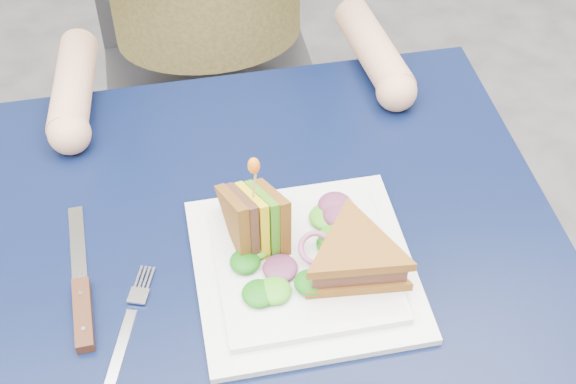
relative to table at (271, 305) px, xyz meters
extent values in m
cube|color=black|center=(0.00, 0.00, 0.06)|extent=(0.75, 0.75, 0.03)
cylinder|color=#595B5E|center=(-0.32, 0.32, -0.30)|extent=(0.04, 0.04, 0.70)
cylinder|color=#595B5E|center=(0.32, 0.32, -0.30)|extent=(0.04, 0.04, 0.70)
cube|color=#47474C|center=(0.00, 0.67, -0.20)|extent=(0.42, 0.40, 0.04)
cylinder|color=#47474C|center=(-0.18, 0.50, -0.44)|extent=(0.02, 0.02, 0.43)
cylinder|color=#47474C|center=(0.18, 0.50, -0.44)|extent=(0.02, 0.02, 0.43)
cylinder|color=#47474C|center=(-0.18, 0.84, -0.44)|extent=(0.02, 0.02, 0.43)
cylinder|color=#47474C|center=(0.18, 0.84, -0.44)|extent=(0.02, 0.02, 0.43)
cylinder|color=tan|center=(-0.23, 0.36, 0.11)|extent=(0.08, 0.20, 0.06)
sphere|color=tan|center=(-0.23, 0.26, 0.11)|extent=(0.06, 0.06, 0.06)
cylinder|color=tan|center=(0.23, 0.36, 0.11)|extent=(0.08, 0.20, 0.06)
sphere|color=tan|center=(0.23, 0.26, 0.11)|extent=(0.06, 0.06, 0.06)
cube|color=white|center=(0.04, -0.01, 0.08)|extent=(0.26, 0.26, 0.01)
cube|color=white|center=(0.04, -0.01, 0.09)|extent=(0.21, 0.21, 0.01)
cube|color=silver|center=(-0.19, -0.09, 0.08)|extent=(0.05, 0.11, 0.00)
cube|color=silver|center=(-0.16, -0.01, 0.08)|extent=(0.03, 0.03, 0.00)
cube|color=silver|center=(-0.16, 0.01, 0.08)|extent=(0.01, 0.03, 0.00)
cube|color=silver|center=(-0.15, 0.01, 0.08)|extent=(0.01, 0.03, 0.00)
cube|color=silver|center=(-0.15, 0.01, 0.08)|extent=(0.01, 0.03, 0.00)
cube|color=silver|center=(-0.14, 0.01, 0.08)|extent=(0.01, 0.03, 0.00)
cube|color=silver|center=(-0.23, 0.07, 0.08)|extent=(0.02, 0.14, 0.00)
cube|color=black|center=(-0.22, -0.03, 0.09)|extent=(0.02, 0.10, 0.01)
cylinder|color=silver|center=(-0.22, -0.01, 0.09)|extent=(0.01, 0.01, 0.00)
cylinder|color=silver|center=(-0.22, -0.06, 0.09)|extent=(0.01, 0.01, 0.00)
cylinder|color=tan|center=(-0.01, 0.03, 0.20)|extent=(0.01, 0.01, 0.06)
ellipsoid|color=orange|center=(-0.01, 0.03, 0.23)|extent=(0.01, 0.01, 0.02)
torus|color=#9E4C7A|center=(0.05, -0.01, 0.11)|extent=(0.04, 0.04, 0.02)
camera|label=1|loc=(-0.09, -0.59, 0.85)|focal=50.00mm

